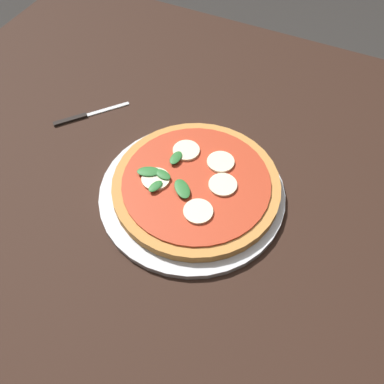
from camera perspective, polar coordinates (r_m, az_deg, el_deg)
ground_plane at (r=1.50m, az=0.35°, el=-16.38°), size 6.00×6.00×0.00m
dining_table at (r=0.91m, az=0.54°, el=-1.76°), size 1.39×1.09×0.75m
serving_tray at (r=0.81m, az=0.00°, el=-0.17°), size 0.35×0.35×0.01m
pizza at (r=0.80m, az=0.53°, el=0.99°), size 0.31×0.31×0.03m
knife at (r=0.99m, az=-14.33°, el=9.68°), size 0.12×0.14×0.01m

